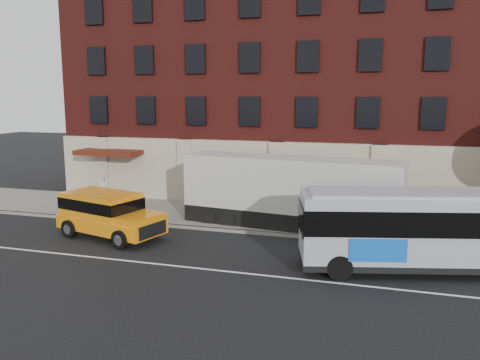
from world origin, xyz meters
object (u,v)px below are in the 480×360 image
(sign_pole, at_px, (104,196))
(city_bus, at_px, (452,228))
(yellow_suv, at_px, (107,212))
(shipping_container, at_px, (290,194))

(sign_pole, xyz_separation_m, city_bus, (17.49, -3.09, 0.35))
(yellow_suv, xyz_separation_m, shipping_container, (8.40, 3.97, 0.61))
(city_bus, bearing_deg, sign_pole, 169.98)
(city_bus, relative_size, shipping_container, 1.05)
(shipping_container, bearing_deg, sign_pole, -172.83)
(sign_pole, bearing_deg, city_bus, -10.02)
(sign_pole, relative_size, city_bus, 0.21)
(sign_pole, height_order, city_bus, city_bus)
(city_bus, bearing_deg, shipping_container, 149.12)
(city_bus, xyz_separation_m, shipping_container, (-7.31, 4.37, 0.07))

